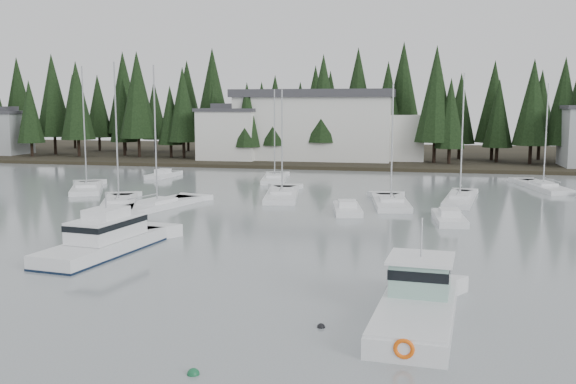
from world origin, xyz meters
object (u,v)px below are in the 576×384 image
lobster_boat_teal (417,308)px  sailboat_13 (157,207)px  sailboat_0 (282,197)px  sailboat_1 (543,188)px  runabout_4 (347,211)px  sailboat_4 (391,205)px  runabout_3 (163,176)px  sailboat_9 (119,206)px  house_west (230,133)px  harbor_inn (327,126)px  cabin_cruiser_center (104,243)px  sailboat_10 (87,190)px  sailboat_6 (460,201)px  sailboat_3 (275,180)px  runabout_1 (449,220)px  house_far_west (2,132)px

lobster_boat_teal → sailboat_13: sailboat_13 is taller
sailboat_0 → sailboat_1: size_ratio=0.93×
sailboat_1 → runabout_4: size_ratio=1.98×
sailboat_4 → runabout_3: (-29.39, 16.98, 0.08)m
lobster_boat_teal → sailboat_9: 37.23m
sailboat_4 → sailboat_13: (-20.28, -5.72, 0.01)m
house_west → sailboat_13: sailboat_13 is taller
sailboat_0 → sailboat_13: (-9.46, -8.68, 0.02)m
house_west → harbor_inn: 15.45m
harbor_inn → runabout_3: size_ratio=4.86×
cabin_cruiser_center → sailboat_10: sailboat_10 is taller
harbor_inn → runabout_3: bearing=-124.5°
lobster_boat_teal → sailboat_0: 37.22m
cabin_cruiser_center → sailboat_13: 17.65m
sailboat_6 → sailboat_13: bearing=116.9°
lobster_boat_teal → sailboat_3: 51.12m
runabout_1 → runabout_4: bearing=66.9°
sailboat_9 → sailboat_13: size_ratio=1.02×
harbor_inn → sailboat_4: bearing=-73.8°
sailboat_10 → runabout_1: (37.22, -10.77, 0.06)m
runabout_4 → sailboat_1: bearing=-55.0°
sailboat_6 → runabout_4: bearing=138.2°
house_far_west → lobster_boat_teal: 102.13m
house_west → runabout_4: (23.85, -43.33, -4.52)m
cabin_cruiser_center → sailboat_1: bearing=-32.5°
harbor_inn → sailboat_9: size_ratio=2.21×
lobster_boat_teal → sailboat_3: (-17.51, 48.03, -0.52)m
sailboat_9 → runabout_1: 28.94m
sailboat_3 → sailboat_13: bearing=156.3°
lobster_boat_teal → sailboat_10: bearing=49.6°
sailboat_10 → harbor_inn: bearing=-53.5°
sailboat_4 → house_west: bearing=27.3°
sailboat_1 → sailboat_3: bearing=74.8°
sailboat_0 → sailboat_3: size_ratio=0.97×
sailboat_3 → sailboat_6: 24.56m
house_far_west → sailboat_9: size_ratio=0.63×
sailboat_13 → sailboat_6: bearing=-56.0°
harbor_inn → sailboat_3: size_ratio=2.58×
sailboat_1 → sailboat_0: bearing=101.9°
harbor_inn → sailboat_10: size_ratio=2.16×
house_far_west → sailboat_13: (48.97, -46.34, -4.34)m
house_far_west → runabout_1: size_ratio=1.37×
sailboat_0 → runabout_3: bearing=43.5°
runabout_3 → sailboat_1: bearing=-88.6°
sailboat_4 → sailboat_1: bearing=-54.2°
sailboat_0 → sailboat_10: (-21.45, 0.40, 0.02)m
house_west → sailboat_9: (3.30, -44.40, -4.59)m
house_west → sailboat_3: bearing=-60.7°
runabout_1 → sailboat_0: bearing=51.5°
sailboat_4 → runabout_1: (4.94, -7.41, 0.08)m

